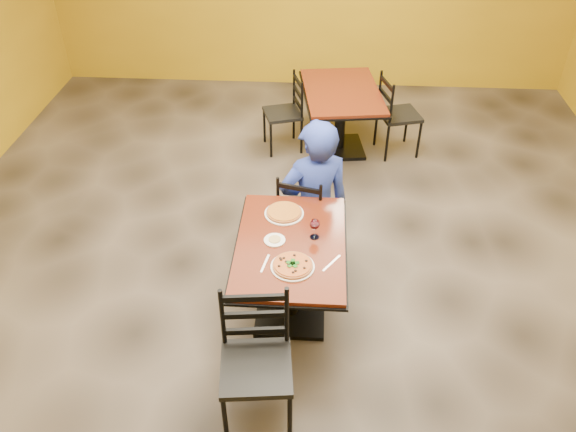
# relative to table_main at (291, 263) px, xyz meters

# --- Properties ---
(floor) EXTENTS (7.00, 8.00, 0.01)m
(floor) POSITION_rel_table_main_xyz_m (0.00, 0.50, -0.56)
(floor) COLOR black
(floor) RESTS_ON ground
(table_main) EXTENTS (0.83, 1.23, 0.75)m
(table_main) POSITION_rel_table_main_xyz_m (0.00, 0.00, 0.00)
(table_main) COLOR #5C190E
(table_main) RESTS_ON floor
(table_second) EXTENTS (1.01, 1.36, 0.75)m
(table_second) POSITION_rel_table_main_xyz_m (0.41, 2.66, 0.00)
(table_second) COLOR #5C190E
(table_second) RESTS_ON floor
(chair_main_near) EXTENTS (0.50, 0.50, 1.00)m
(chair_main_near) POSITION_rel_table_main_xyz_m (-0.16, -0.95, -0.06)
(chair_main_near) COLOR black
(chair_main_near) RESTS_ON floor
(chair_main_far) EXTENTS (0.49, 0.49, 0.89)m
(chair_main_far) POSITION_rel_table_main_xyz_m (0.07, 0.78, -0.11)
(chair_main_far) COLOR black
(chair_main_far) RESTS_ON floor
(chair_second_left) EXTENTS (0.50, 0.50, 0.88)m
(chair_second_left) POSITION_rel_table_main_xyz_m (-0.25, 2.66, -0.12)
(chair_second_left) COLOR black
(chair_second_left) RESTS_ON floor
(chair_second_right) EXTENTS (0.52, 0.52, 0.93)m
(chair_second_right) POSITION_rel_table_main_xyz_m (1.07, 2.66, -0.09)
(chair_second_right) COLOR black
(chair_second_right) RESTS_ON floor
(diner) EXTENTS (0.75, 0.60, 1.32)m
(diner) POSITION_rel_table_main_xyz_m (0.16, 0.85, 0.10)
(diner) COLOR navy
(diner) RESTS_ON floor
(plate_main) EXTENTS (0.31, 0.31, 0.01)m
(plate_main) POSITION_rel_table_main_xyz_m (0.03, -0.26, 0.20)
(plate_main) COLOR white
(plate_main) RESTS_ON table_main
(pizza_main) EXTENTS (0.28, 0.28, 0.02)m
(pizza_main) POSITION_rel_table_main_xyz_m (0.03, -0.26, 0.21)
(pizza_main) COLOR maroon
(pizza_main) RESTS_ON plate_main
(plate_far) EXTENTS (0.31, 0.31, 0.01)m
(plate_far) POSITION_rel_table_main_xyz_m (-0.07, 0.35, 0.20)
(plate_far) COLOR white
(plate_far) RESTS_ON table_main
(pizza_far) EXTENTS (0.28, 0.28, 0.02)m
(pizza_far) POSITION_rel_table_main_xyz_m (-0.07, 0.35, 0.21)
(pizza_far) COLOR #B67C23
(pizza_far) RESTS_ON plate_far
(side_plate) EXTENTS (0.16, 0.16, 0.01)m
(side_plate) POSITION_rel_table_main_xyz_m (-0.12, 0.02, 0.20)
(side_plate) COLOR white
(side_plate) RESTS_ON table_main
(dip) EXTENTS (0.09, 0.09, 0.01)m
(dip) POSITION_rel_table_main_xyz_m (-0.12, 0.02, 0.21)
(dip) COLOR tan
(dip) RESTS_ON side_plate
(wine_glass) EXTENTS (0.08, 0.08, 0.18)m
(wine_glass) POSITION_rel_table_main_xyz_m (0.17, 0.08, 0.28)
(wine_glass) COLOR white
(wine_glass) RESTS_ON table_main
(fork) EXTENTS (0.05, 0.19, 0.00)m
(fork) POSITION_rel_table_main_xyz_m (-0.17, -0.23, 0.20)
(fork) COLOR silver
(fork) RESTS_ON table_main
(knife) EXTENTS (0.13, 0.18, 0.00)m
(knife) POSITION_rel_table_main_xyz_m (0.30, -0.20, 0.20)
(knife) COLOR silver
(knife) RESTS_ON table_main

